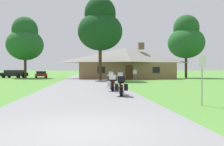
# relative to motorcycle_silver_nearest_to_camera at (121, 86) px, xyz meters

# --- Properties ---
(ground_plane) EXTENTS (500.00, 500.00, 0.00)m
(ground_plane) POSITION_rel_motorcycle_silver_nearest_to_camera_xyz_m (-2.10, 12.40, -0.61)
(ground_plane) COLOR #4C8433
(asphalt_driveway) EXTENTS (6.40, 80.00, 0.06)m
(asphalt_driveway) POSITION_rel_motorcycle_silver_nearest_to_camera_xyz_m (-2.10, 10.40, -0.58)
(asphalt_driveway) COLOR slate
(asphalt_driveway) RESTS_ON ground
(motorcycle_silver_nearest_to_camera) EXTENTS (0.84, 2.08, 1.30)m
(motorcycle_silver_nearest_to_camera) POSITION_rel_motorcycle_silver_nearest_to_camera_xyz_m (0.00, 0.00, 0.00)
(motorcycle_silver_nearest_to_camera) COLOR black
(motorcycle_silver_nearest_to_camera) RESTS_ON asphalt_driveway
(motorcycle_orange_second_in_row) EXTENTS (0.76, 2.08, 1.30)m
(motorcycle_orange_second_in_row) POSITION_rel_motorcycle_silver_nearest_to_camera_xyz_m (-0.20, 2.96, 0.00)
(motorcycle_orange_second_in_row) COLOR black
(motorcycle_orange_second_in_row) RESTS_ON asphalt_driveway
(motorcycle_blue_farthest_in_row) EXTENTS (0.73, 2.08, 1.30)m
(motorcycle_blue_farthest_in_row) POSITION_rel_motorcycle_silver_nearest_to_camera_xyz_m (0.05, 5.69, 0.00)
(motorcycle_blue_farthest_in_row) COLOR black
(motorcycle_blue_farthest_in_row) RESTS_ON asphalt_driveway
(stone_lodge) EXTENTS (15.68, 7.74, 5.92)m
(stone_lodge) POSITION_rel_motorcycle_silver_nearest_to_camera_xyz_m (4.30, 25.06, 1.98)
(stone_lodge) COLOR brown
(stone_lodge) RESTS_ON ground
(bystander_white_shirt_near_lodge) EXTENTS (0.52, 0.34, 1.67)m
(bystander_white_shirt_near_lodge) POSITION_rel_motorcycle_silver_nearest_to_camera_xyz_m (4.94, 20.24, 0.32)
(bystander_white_shirt_near_lodge) COLOR #75664C
(bystander_white_shirt_near_lodge) RESTS_ON ground
(metal_signpost_roadside) EXTENTS (0.36, 0.06, 2.14)m
(metal_signpost_roadside) POSITION_rel_motorcycle_silver_nearest_to_camera_xyz_m (2.95, -3.76, 0.74)
(metal_signpost_roadside) COLOR #9EA0A5
(metal_signpost_roadside) RESTS_ON ground
(tree_by_lodge_front) EXTENTS (6.07, 6.07, 11.38)m
(tree_by_lodge_front) POSITION_rel_motorcycle_silver_nearest_to_camera_xyz_m (-0.14, 18.94, 6.78)
(tree_by_lodge_front) COLOR #422D19
(tree_by_lodge_front) RESTS_ON ground
(tree_left_far) EXTENTS (6.27, 6.27, 10.63)m
(tree_left_far) POSITION_rel_motorcycle_silver_nearest_to_camera_xyz_m (-12.61, 29.10, 5.90)
(tree_left_far) COLOR #422D19
(tree_left_far) RESTS_ON ground
(tree_right_of_lodge) EXTENTS (6.44, 6.44, 11.21)m
(tree_right_of_lodge) POSITION_rel_motorcycle_silver_nearest_to_camera_xyz_m (15.64, 27.26, 6.38)
(tree_right_of_lodge) COLOR #422D19
(tree_right_of_lodge) RESTS_ON ground
(parked_black_suv_far_left) EXTENTS (4.93, 3.05, 1.40)m
(parked_black_suv_far_left) POSITION_rel_motorcycle_silver_nearest_to_camera_xyz_m (-14.83, 30.20, 0.17)
(parked_black_suv_far_left) COLOR black
(parked_black_suv_far_left) RESTS_ON ground
(parked_red_sedan_far_left) EXTENTS (2.84, 4.53, 1.20)m
(parked_red_sedan_far_left) POSITION_rel_motorcycle_silver_nearest_to_camera_xyz_m (-10.15, 30.11, 0.03)
(parked_red_sedan_far_left) COLOR maroon
(parked_red_sedan_far_left) RESTS_ON ground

